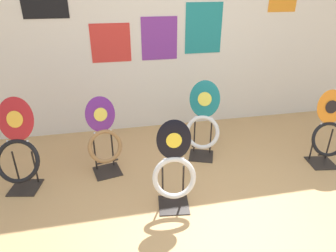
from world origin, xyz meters
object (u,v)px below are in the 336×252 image
(toilet_seat_display_jazz_black, at_px, (174,170))
(toilet_seat_display_orange_sun, at_px, (328,131))
(toilet_seat_display_teal_sax, at_px, (203,124))
(toilet_seat_display_purple_note, at_px, (104,139))
(toilet_seat_display_crimson_swirl, at_px, (18,151))

(toilet_seat_display_jazz_black, bearing_deg, toilet_seat_display_orange_sun, 11.39)
(toilet_seat_display_teal_sax, relative_size, toilet_seat_display_jazz_black, 1.05)
(toilet_seat_display_purple_note, height_order, toilet_seat_display_jazz_black, toilet_seat_display_jazz_black)
(toilet_seat_display_jazz_black, height_order, toilet_seat_display_crimson_swirl, toilet_seat_display_crimson_swirl)
(toilet_seat_display_teal_sax, height_order, toilet_seat_display_purple_note, toilet_seat_display_teal_sax)
(toilet_seat_display_orange_sun, distance_m, toilet_seat_display_jazz_black, 1.88)
(toilet_seat_display_purple_note, distance_m, toilet_seat_display_jazz_black, 0.92)
(toilet_seat_display_crimson_swirl, bearing_deg, toilet_seat_display_purple_note, 7.32)
(toilet_seat_display_teal_sax, xyz_separation_m, toilet_seat_display_jazz_black, (-0.53, -0.81, -0.02))
(toilet_seat_display_purple_note, xyz_separation_m, toilet_seat_display_crimson_swirl, (-0.82, -0.11, 0.02))
(toilet_seat_display_purple_note, bearing_deg, toilet_seat_display_orange_sun, -7.65)
(toilet_seat_display_orange_sun, bearing_deg, toilet_seat_display_purple_note, 172.35)
(toilet_seat_display_teal_sax, height_order, toilet_seat_display_crimson_swirl, toilet_seat_display_crimson_swirl)
(toilet_seat_display_teal_sax, relative_size, toilet_seat_display_crimson_swirl, 0.97)
(toilet_seat_display_orange_sun, relative_size, toilet_seat_display_jazz_black, 1.00)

